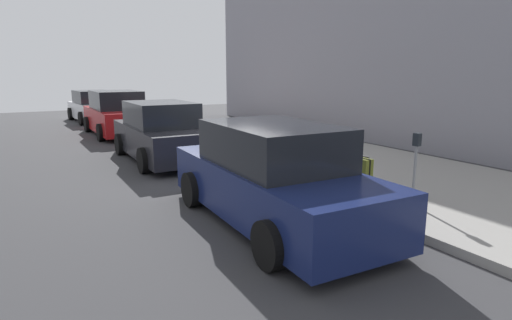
{
  "coord_description": "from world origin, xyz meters",
  "views": [
    {
      "loc": [
        -9.76,
        4.92,
        2.41
      ],
      "look_at": [
        -1.76,
        0.26,
        0.47
      ],
      "focal_mm": 29.16,
      "sensor_mm": 36.0,
      "label": 1
    }
  ],
  "objects_px": {
    "parking_meter": "(416,159)",
    "suitcase_olive_0": "(360,175)",
    "parked_car_white_3": "(94,107)",
    "suitcase_red_5": "(285,152)",
    "suitcase_olive_7": "(264,147)",
    "suitcase_teal_2": "(324,167)",
    "fire_hydrant": "(246,140)",
    "parked_car_charcoal_1": "(161,133)",
    "parked_car_red_2": "(117,115)",
    "suitcase_silver_1": "(342,170)",
    "suitcase_navy_4": "(296,155)",
    "parked_car_navy_0": "(273,177)",
    "bollard_post": "(233,138)",
    "suitcase_black_6": "(273,148)",
    "suitcase_maroon_3": "(311,158)"
  },
  "relations": [
    {
      "from": "parking_meter",
      "to": "suitcase_olive_0",
      "type": "bearing_deg",
      "value": 14.28
    },
    {
      "from": "parking_meter",
      "to": "parked_car_white_3",
      "type": "xyz_separation_m",
      "value": [
        17.56,
        2.39,
        -0.24
      ]
    },
    {
      "from": "suitcase_olive_0",
      "to": "suitcase_red_5",
      "type": "distance_m",
      "value": 2.62
    },
    {
      "from": "parked_car_white_3",
      "to": "suitcase_olive_7",
      "type": "bearing_deg",
      "value": -170.33
    },
    {
      "from": "suitcase_teal_2",
      "to": "parking_meter",
      "type": "distance_m",
      "value": 2.16
    },
    {
      "from": "suitcase_red_5",
      "to": "parked_car_white_3",
      "type": "height_order",
      "value": "parked_car_white_3"
    },
    {
      "from": "fire_hydrant",
      "to": "parked_car_white_3",
      "type": "bearing_deg",
      "value": 10.18
    },
    {
      "from": "suitcase_red_5",
      "to": "parked_car_white_3",
      "type": "bearing_deg",
      "value": 8.88
    },
    {
      "from": "fire_hydrant",
      "to": "parked_car_charcoal_1",
      "type": "distance_m",
      "value": 2.37
    },
    {
      "from": "suitcase_olive_7",
      "to": "fire_hydrant",
      "type": "bearing_deg",
      "value": 2.99
    },
    {
      "from": "suitcase_olive_7",
      "to": "parked_car_red_2",
      "type": "distance_m",
      "value": 7.87
    },
    {
      "from": "fire_hydrant",
      "to": "parked_car_red_2",
      "type": "bearing_deg",
      "value": 17.95
    },
    {
      "from": "fire_hydrant",
      "to": "parked_car_white_3",
      "type": "height_order",
      "value": "parked_car_white_3"
    },
    {
      "from": "fire_hydrant",
      "to": "parked_car_charcoal_1",
      "type": "bearing_deg",
      "value": 65.57
    },
    {
      "from": "suitcase_silver_1",
      "to": "suitcase_navy_4",
      "type": "distance_m",
      "value": 1.58
    },
    {
      "from": "parked_car_charcoal_1",
      "to": "parked_car_white_3",
      "type": "bearing_deg",
      "value": -0.0
    },
    {
      "from": "suitcase_silver_1",
      "to": "parked_car_navy_0",
      "type": "distance_m",
      "value": 2.28
    },
    {
      "from": "suitcase_teal_2",
      "to": "fire_hydrant",
      "type": "xyz_separation_m",
      "value": [
        3.55,
        -0.03,
        0.08
      ]
    },
    {
      "from": "suitcase_teal_2",
      "to": "parking_meter",
      "type": "bearing_deg",
      "value": -172.22
    },
    {
      "from": "parking_meter",
      "to": "parked_car_red_2",
      "type": "relative_size",
      "value": 0.28
    },
    {
      "from": "suitcase_teal_2",
      "to": "parked_car_red_2",
      "type": "xyz_separation_m",
      "value": [
        10.17,
        2.11,
        0.37
      ]
    },
    {
      "from": "suitcase_teal_2",
      "to": "suitcase_olive_7",
      "type": "height_order",
      "value": "suitcase_olive_7"
    },
    {
      "from": "suitcase_olive_0",
      "to": "suitcase_navy_4",
      "type": "distance_m",
      "value": 2.11
    },
    {
      "from": "suitcase_teal_2",
      "to": "suitcase_navy_4",
      "type": "height_order",
      "value": "suitcase_navy_4"
    },
    {
      "from": "suitcase_olive_0",
      "to": "parked_car_navy_0",
      "type": "xyz_separation_m",
      "value": [
        -0.21,
        2.13,
        0.28
      ]
    },
    {
      "from": "suitcase_teal_2",
      "to": "parked_car_navy_0",
      "type": "distance_m",
      "value": 2.48
    },
    {
      "from": "parked_car_navy_0",
      "to": "parked_car_charcoal_1",
      "type": "relative_size",
      "value": 1.06
    },
    {
      "from": "parked_car_charcoal_1",
      "to": "bollard_post",
      "type": "bearing_deg",
      "value": -103.81
    },
    {
      "from": "parking_meter",
      "to": "parked_car_red_2",
      "type": "xyz_separation_m",
      "value": [
        12.24,
        2.39,
        -0.17
      ]
    },
    {
      "from": "suitcase_teal_2",
      "to": "suitcase_black_6",
      "type": "bearing_deg",
      "value": -0.89
    },
    {
      "from": "parked_car_navy_0",
      "to": "parked_car_charcoal_1",
      "type": "xyz_separation_m",
      "value": [
        5.78,
        -0.0,
        -0.0
      ]
    },
    {
      "from": "bollard_post",
      "to": "parked_car_white_3",
      "type": "height_order",
      "value": "parked_car_white_3"
    },
    {
      "from": "suitcase_red_5",
      "to": "suitcase_teal_2",
      "type": "bearing_deg",
      "value": 177.7
    },
    {
      "from": "parked_car_white_3",
      "to": "fire_hydrant",
      "type": "bearing_deg",
      "value": -169.82
    },
    {
      "from": "parking_meter",
      "to": "parked_car_red_2",
      "type": "bearing_deg",
      "value": 11.06
    },
    {
      "from": "suitcase_olive_7",
      "to": "parked_car_charcoal_1",
      "type": "relative_size",
      "value": 0.23
    },
    {
      "from": "parking_meter",
      "to": "parked_car_charcoal_1",
      "type": "bearing_deg",
      "value": 19.95
    },
    {
      "from": "suitcase_navy_4",
      "to": "parked_car_navy_0",
      "type": "xyz_separation_m",
      "value": [
        -2.32,
        2.13,
        0.23
      ]
    },
    {
      "from": "parked_car_red_2",
      "to": "suitcase_black_6",
      "type": "bearing_deg",
      "value": -165.14
    },
    {
      "from": "suitcase_red_5",
      "to": "suitcase_black_6",
      "type": "relative_size",
      "value": 0.73
    },
    {
      "from": "fire_hydrant",
      "to": "bollard_post",
      "type": "xyz_separation_m",
      "value": [
        0.48,
        0.15,
        0.03
      ]
    },
    {
      "from": "suitcase_teal_2",
      "to": "parked_car_white_3",
      "type": "distance_m",
      "value": 15.63
    },
    {
      "from": "bollard_post",
      "to": "fire_hydrant",
      "type": "bearing_deg",
      "value": -162.77
    },
    {
      "from": "suitcase_navy_4",
      "to": "suitcase_black_6",
      "type": "bearing_deg",
      "value": -0.65
    },
    {
      "from": "suitcase_olive_0",
      "to": "parked_car_navy_0",
      "type": "height_order",
      "value": "parked_car_navy_0"
    },
    {
      "from": "suitcase_maroon_3",
      "to": "parked_car_red_2",
      "type": "xyz_separation_m",
      "value": [
        9.63,
        2.18,
        0.28
      ]
    },
    {
      "from": "suitcase_navy_4",
      "to": "parking_meter",
      "type": "xyz_separation_m",
      "value": [
        -3.14,
        -0.26,
        0.44
      ]
    },
    {
      "from": "suitcase_olive_7",
      "to": "suitcase_silver_1",
      "type": "bearing_deg",
      "value": 178.94
    },
    {
      "from": "parked_car_navy_0",
      "to": "suitcase_olive_0",
      "type": "bearing_deg",
      "value": -84.4
    },
    {
      "from": "parked_car_charcoal_1",
      "to": "suitcase_olive_0",
      "type": "bearing_deg",
      "value": -159.05
    }
  ]
}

